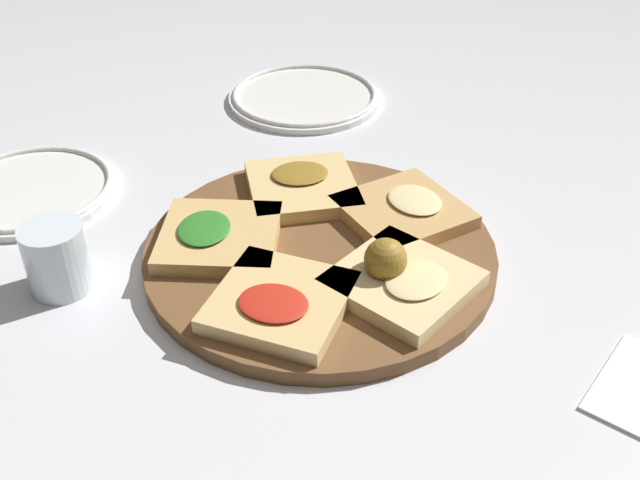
% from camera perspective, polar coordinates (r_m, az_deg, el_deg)
% --- Properties ---
extents(ground_plane, '(3.00, 3.00, 0.00)m').
position_cam_1_polar(ground_plane, '(0.91, -0.00, -1.45)').
color(ground_plane, silver).
extents(serving_board, '(0.42, 0.42, 0.02)m').
position_cam_1_polar(serving_board, '(0.90, -0.00, -0.96)').
color(serving_board, brown).
rests_on(serving_board, ground_plane).
extents(focaccia_slice_0, '(0.17, 0.17, 0.02)m').
position_cam_1_polar(focaccia_slice_0, '(0.94, 6.40, 2.23)').
color(focaccia_slice_0, tan).
rests_on(focaccia_slice_0, serving_board).
extents(focaccia_slice_1, '(0.19, 0.19, 0.02)m').
position_cam_1_polar(focaccia_slice_1, '(0.99, -1.37, 4.10)').
color(focaccia_slice_1, '#DBB775').
rests_on(focaccia_slice_1, serving_board).
extents(focaccia_slice_2, '(0.19, 0.19, 0.02)m').
position_cam_1_polar(focaccia_slice_2, '(0.90, -7.76, 0.30)').
color(focaccia_slice_2, tan).
rests_on(focaccia_slice_2, serving_board).
extents(focaccia_slice_3, '(0.18, 0.18, 0.02)m').
position_cam_1_polar(focaccia_slice_3, '(0.80, -3.09, -4.72)').
color(focaccia_slice_3, '#DBB775').
rests_on(focaccia_slice_3, serving_board).
extents(focaccia_slice_4, '(0.14, 0.15, 0.06)m').
position_cam_1_polar(focaccia_slice_4, '(0.83, 6.12, -2.75)').
color(focaccia_slice_4, '#E5C689').
rests_on(focaccia_slice_4, serving_board).
extents(plate_left, '(0.23, 0.23, 0.02)m').
position_cam_1_polar(plate_left, '(1.10, -21.22, 3.62)').
color(plate_left, white).
rests_on(plate_left, ground_plane).
extents(plate_right, '(0.26, 0.26, 0.02)m').
position_cam_1_polar(plate_right, '(1.29, -1.18, 10.90)').
color(plate_right, white).
rests_on(plate_right, ground_plane).
extents(water_glass, '(0.07, 0.07, 0.08)m').
position_cam_1_polar(water_glass, '(0.89, -19.42, -1.30)').
color(water_glass, silver).
rests_on(water_glass, ground_plane).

